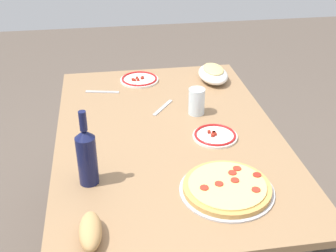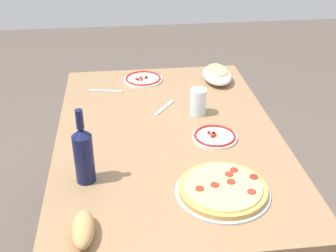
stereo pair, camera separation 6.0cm
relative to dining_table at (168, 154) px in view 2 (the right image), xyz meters
name	(u,v)px [view 2 (the right image)]	position (x,y,z in m)	size (l,w,h in m)	color
dining_table	(168,154)	(0.00, 0.00, 0.00)	(1.42, 0.94, 0.74)	#93704C
pepperoni_pizza	(223,189)	(0.43, 0.14, 0.12)	(0.33, 0.33, 0.03)	#B7B7BC
baked_pasta_dish	(217,74)	(-0.50, 0.32, 0.15)	(0.24, 0.15, 0.08)	white
wine_bottle	(84,154)	(0.30, -0.33, 0.22)	(0.07, 0.07, 0.28)	#141942
water_glass	(198,102)	(-0.15, 0.15, 0.17)	(0.07, 0.07, 0.12)	silver
side_plate_near	(215,136)	(0.07, 0.19, 0.12)	(0.19, 0.19, 0.02)	white
side_plate_far	(143,79)	(-0.56, -0.07, 0.12)	(0.20, 0.20, 0.02)	white
bread_loaf	(83,229)	(0.59, -0.33, 0.14)	(0.16, 0.07, 0.06)	tan
fork_left	(165,108)	(-0.22, 0.01, 0.11)	(0.17, 0.02, 0.01)	#B7B7BC
fork_right	(106,91)	(-0.44, -0.27, 0.11)	(0.17, 0.02, 0.01)	#B7B7BC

